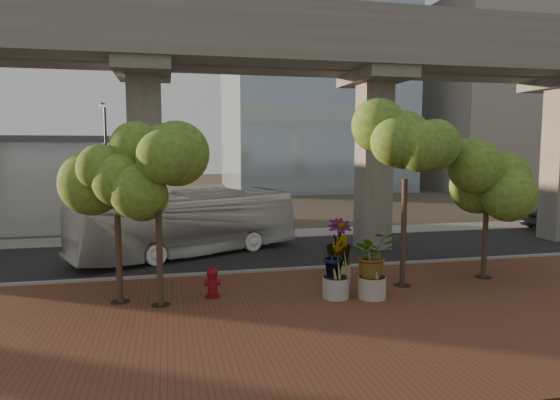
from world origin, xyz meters
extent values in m
plane|color=#3B372B|center=(0.00, 0.00, 0.00)|extent=(160.00, 160.00, 0.00)
cube|color=brown|center=(0.00, -8.00, 0.03)|extent=(70.00, 13.00, 0.06)
cube|color=black|center=(0.00, 2.00, 0.02)|extent=(90.00, 8.00, 0.04)
cube|color=gray|center=(0.00, -2.00, 0.08)|extent=(70.00, 0.25, 0.16)
cube|color=gray|center=(0.00, 7.50, 0.03)|extent=(90.00, 3.00, 0.06)
cube|color=gray|center=(0.00, 0.40, 10.50)|extent=(72.00, 2.40, 1.80)
cube|color=gray|center=(0.00, 3.60, 10.50)|extent=(72.00, 2.40, 1.80)
cube|color=gray|center=(0.00, -0.70, 11.90)|extent=(72.00, 0.12, 1.00)
cube|color=gray|center=(0.00, 4.70, 11.90)|extent=(72.00, 0.12, 1.00)
cube|color=gray|center=(38.00, 36.00, 12.00)|extent=(18.00, 16.00, 24.00)
imported|color=white|center=(-4.00, 2.30, 1.66)|extent=(12.02, 7.44, 3.32)
imported|color=black|center=(20.95, 5.57, 0.77)|extent=(4.93, 2.49, 1.55)
cylinder|color=maroon|center=(-3.45, -5.34, 0.12)|extent=(0.53, 0.53, 0.12)
cylinder|color=maroon|center=(-3.45, -5.34, 0.55)|extent=(0.36, 0.36, 0.86)
sphere|color=maroon|center=(-3.45, -5.34, 0.98)|extent=(0.42, 0.42, 0.42)
cylinder|color=maroon|center=(-3.45, -5.34, 1.17)|extent=(0.12, 0.12, 0.15)
cylinder|color=maroon|center=(-3.45, -5.34, 0.62)|extent=(0.59, 0.24, 0.24)
cylinder|color=gray|center=(2.28, -6.72, 0.46)|extent=(1.02, 1.02, 0.80)
imported|color=#376019|center=(2.28, -6.72, 1.71)|extent=(2.27, 2.27, 1.71)
cylinder|color=gray|center=(1.79, -4.39, 0.45)|extent=(1.00, 1.00, 0.78)
imported|color=#376019|center=(1.79, -4.39, 1.76)|extent=(2.46, 2.46, 1.84)
cylinder|color=#9F988F|center=(0.99, -6.39, 0.44)|extent=(0.99, 0.99, 0.77)
imported|color=#376019|center=(0.99, -6.39, 1.65)|extent=(2.20, 2.20, 1.65)
cylinder|color=#4B382B|center=(-6.74, -5.16, 1.62)|extent=(0.22, 0.22, 3.13)
cylinder|color=black|center=(-6.74, -5.16, 0.07)|extent=(0.70, 0.70, 0.01)
cylinder|color=#4B382B|center=(-5.30, -5.87, 1.87)|extent=(0.22, 0.22, 3.62)
cylinder|color=black|center=(-5.30, -5.87, 0.07)|extent=(0.70, 0.70, 0.01)
cylinder|color=#4B382B|center=(4.14, -5.42, 2.21)|extent=(0.22, 0.22, 4.30)
cylinder|color=black|center=(4.14, -5.42, 0.07)|extent=(0.70, 0.70, 0.01)
cylinder|color=#4B382B|center=(8.09, -5.04, 1.60)|extent=(0.22, 0.22, 3.07)
cylinder|color=black|center=(8.09, -5.04, 0.07)|extent=(0.70, 0.70, 0.01)
cylinder|color=#313136|center=(-8.44, 7.23, 4.01)|extent=(0.14, 0.14, 7.94)
cube|color=#313136|center=(-8.44, 6.74, 7.98)|extent=(0.15, 0.99, 0.15)
cube|color=silver|center=(-8.44, 6.24, 7.88)|extent=(0.40, 0.20, 0.12)
cylinder|color=#333338|center=(8.20, 6.35, 4.63)|extent=(0.16, 0.16, 9.18)
cube|color=#333338|center=(8.20, 5.78, 9.22)|extent=(0.17, 1.15, 0.17)
cube|color=silver|center=(8.20, 5.20, 9.10)|extent=(0.46, 0.23, 0.14)
camera|label=1|loc=(-4.95, -23.43, 5.61)|focal=32.00mm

